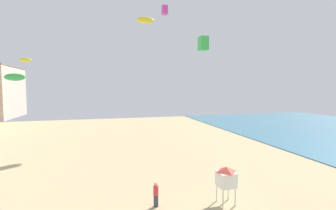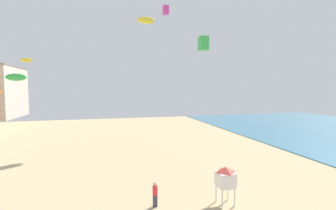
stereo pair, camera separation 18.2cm
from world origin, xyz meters
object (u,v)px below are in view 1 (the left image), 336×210
Objects in this scene: kite_magenta_box at (165,10)px; kite_green_parafoil at (15,77)px; kite_flyer at (156,193)px; kite_green_box at (203,44)px; lifeguard_stand at (226,177)px; kite_yellow_parafoil_2 at (145,20)px; kite_yellow_parafoil at (25,60)px.

kite_green_parafoil is at bearing -149.35° from kite_magenta_box.
kite_flyer is 13.01m from kite_green_box.
kite_magenta_box reaches higher than lifeguard_stand.
kite_yellow_parafoil_2 is (14.52, 2.55, 7.74)m from kite_green_parafoil.
kite_yellow_parafoil is (-12.26, 16.82, 10.32)m from kite_flyer.
kite_yellow_parafoil_2 is 1.56× the size of kite_magenta_box.
kite_green_box reaches higher than kite_yellow_parafoil.
kite_magenta_box is at bearing -48.47° from kite_flyer.
lifeguard_stand is 26.19m from kite_yellow_parafoil.
kite_yellow_parafoil is 1.10× the size of kite_green_box.
kite_yellow_parafoil_2 is (14.38, -0.60, 5.54)m from kite_yellow_parafoil.
lifeguard_stand is at bearing -132.95° from kite_flyer.
kite_green_parafoil is 25.73m from kite_magenta_box.
kite_magenta_box is (19.28, 8.37, 10.14)m from kite_yellow_parafoil.
kite_flyer is 33.19m from kite_magenta_box.
kite_flyer is 1.11× the size of kite_magenta_box.
kite_green_box is (3.23, -11.48, -4.99)m from kite_yellow_parafoil_2.
kite_yellow_parafoil_2 reaches higher than kite_green_parafoil.
kite_flyer is at bearing -53.90° from kite_yellow_parafoil.
kite_green_parafoil is at bearing -92.61° from kite_yellow_parafoil.
kite_green_box is at bearing -26.70° from kite_green_parafoil.
kite_green_parafoil is (-17.07, 14.50, 7.20)m from lifeguard_stand.
kite_yellow_parafoil_2 is at bearing -2.37° from kite_yellow_parafoil.
kite_yellow_parafoil_2 reaches higher than lifeguard_stand.
kite_green_box is (-1.68, -20.44, -9.58)m from kite_magenta_box.
kite_magenta_box reaches higher than kite_green_parafoil.
kite_green_parafoil reaches higher than kite_flyer.
kite_magenta_box reaches higher than kite_green_box.
kite_yellow_parafoil is at bearing 177.63° from kite_yellow_parafoil_2.
kite_yellow_parafoil_2 reaches higher than kite_yellow_parafoil.
kite_yellow_parafoil is at bearing -156.54° from kite_magenta_box.
kite_yellow_parafoil is at bearing 87.39° from kite_green_parafoil.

